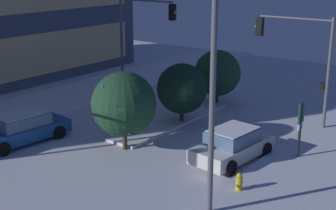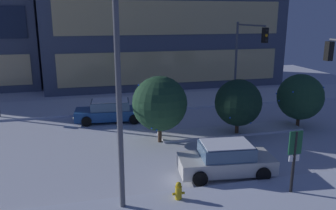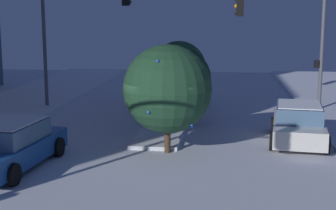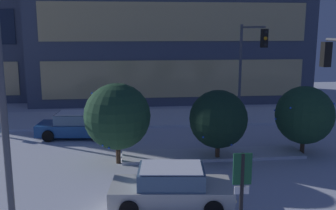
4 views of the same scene
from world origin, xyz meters
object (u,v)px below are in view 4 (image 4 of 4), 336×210
Objects in this scene: car_far at (79,125)px; street_lamp_arched at (7,60)px; parking_info_sign at (242,185)px; traffic_light_corner_far_right at (249,57)px; decorated_tree_right_of_median at (304,115)px; decorated_tree_left_of_median at (117,116)px; decorated_tree_median at (218,119)px; car_near at (171,188)px.

car_far is 0.59× the size of street_lamp_arched.
parking_info_sign is at bearing -102.69° from street_lamp_arched.
traffic_light_corner_far_right reaches higher than decorated_tree_right_of_median.
car_far is at bearing 159.81° from decorated_tree_right_of_median.
decorated_tree_left_of_median is (-7.91, -5.48, -2.30)m from traffic_light_corner_far_right.
street_lamp_arched is 3.05× the size of parking_info_sign.
decorated_tree_median is at bearing -6.37° from parking_info_sign.
street_lamp_arched is at bearing -142.88° from decorated_tree_median.
car_far is 1.81× the size of parking_info_sign.
traffic_light_corner_far_right reaches higher than car_far.
traffic_light_corner_far_right is at bearing 105.02° from decorated_tree_right_of_median.
decorated_tree_right_of_median is (7.29, 5.23, 1.30)m from car_near.
car_far is at bearing 120.77° from car_near.
car_near is 3.18m from parking_info_sign.
traffic_light_corner_far_right is 2.41× the size of parking_info_sign.
street_lamp_arched is (-0.56, -10.56, 4.64)m from car_far.
decorated_tree_right_of_median is at bearing 15.02° from traffic_light_corner_far_right.
decorated_tree_left_of_median reaches higher than car_near.
traffic_light_corner_far_right is (10.30, 0.75, 3.85)m from car_far.
street_lamp_arched reaches higher than decorated_tree_right_of_median.
decorated_tree_right_of_median reaches higher than parking_info_sign.
decorated_tree_right_of_median is (1.35, -5.03, -2.55)m from traffic_light_corner_far_right.
parking_info_sign is (-4.13, -12.67, -2.83)m from traffic_light_corner_far_right.
decorated_tree_median is at bearing 65.92° from car_near.
car_far is at bearing -4.33° from street_lamp_arched.
decorated_tree_left_of_median reaches higher than decorated_tree_right_of_median.
street_lamp_arched reaches higher than traffic_light_corner_far_right.
street_lamp_arched is at bearing -161.85° from car_near.
decorated_tree_median is (0.99, 7.20, 0.28)m from parking_info_sign.
decorated_tree_left_of_median is at bearing 118.62° from car_near.
car_near is 0.69× the size of traffic_light_corner_far_right.
traffic_light_corner_far_right is (5.94, 10.26, 3.85)m from car_near.
car_near is 5.40m from decorated_tree_left_of_median.
car_near is 0.91× the size of car_far.
decorated_tree_left_of_median is (-1.98, 4.78, 1.55)m from car_near.
decorated_tree_median reaches higher than car_far.
street_lamp_arched is (-10.86, -11.31, 0.79)m from traffic_light_corner_far_right.
decorated_tree_median is 0.98× the size of decorated_tree_right_of_median.
car_far is at bearing 28.82° from parking_info_sign.
car_near is 12.47m from traffic_light_corner_far_right.
decorated_tree_median is (-3.14, -5.47, -2.55)m from traffic_light_corner_far_right.
decorated_tree_median is 4.51m from decorated_tree_right_of_median.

